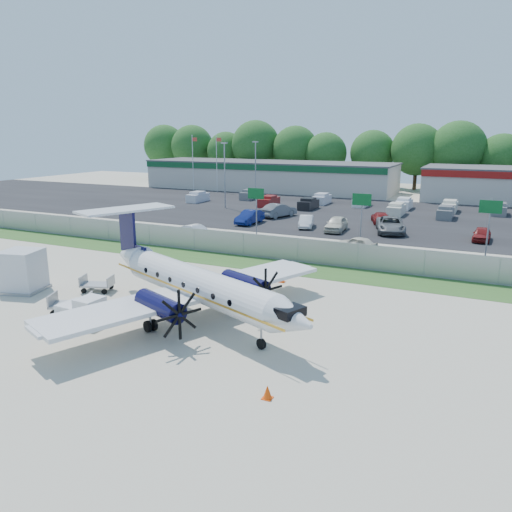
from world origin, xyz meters
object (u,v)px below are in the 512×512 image
at_px(baggage_cart_far, 71,304).
at_px(service_container, 23,272).
at_px(aircraft, 195,283).
at_px(pushback_tug, 85,310).
at_px(baggage_cart_near, 97,284).

bearing_deg(baggage_cart_far, service_container, 162.79).
xyz_separation_m(aircraft, service_container, (-13.29, -0.48, -0.84)).
height_order(aircraft, service_container, aircraft).
distance_m(aircraft, pushback_tug, 6.34).
bearing_deg(baggage_cart_near, pushback_tug, -53.93).
relative_size(baggage_cart_far, service_container, 0.85).
bearing_deg(pushback_tug, baggage_cart_near, 126.07).
bearing_deg(baggage_cart_far, baggage_cart_near, 112.00).
height_order(baggage_cart_far, service_container, service_container).
relative_size(aircraft, baggage_cart_near, 7.69).
bearing_deg(pushback_tug, baggage_cart_far, 158.06).
distance_m(baggage_cart_near, baggage_cart_far, 4.22).
relative_size(baggage_cart_near, service_container, 0.76).
relative_size(pushback_tug, service_container, 0.92).
height_order(baggage_cart_near, baggage_cart_far, baggage_cart_far).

